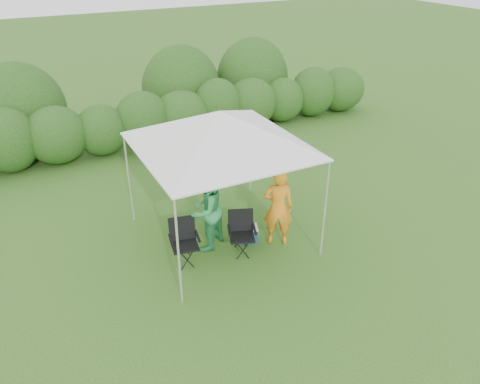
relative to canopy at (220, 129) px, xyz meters
name	(u,v)px	position (x,y,z in m)	size (l,w,h in m)	color
ground	(232,249)	(0.00, -0.50, -2.46)	(70.00, 70.00, 0.00)	#396520
hedge	(146,120)	(0.12, 5.50, -1.64)	(16.43, 1.53, 1.80)	#285219
canopy	(220,129)	(0.00, 0.00, 0.00)	(3.10, 3.10, 2.83)	silver
chair_right	(241,230)	(0.14, -0.63, -1.96)	(0.67, 0.64, 0.89)	black
chair_left	(184,238)	(-1.01, -0.40, -1.95)	(0.64, 0.60, 0.91)	black
man	(278,207)	(0.94, -0.70, -1.62)	(0.62, 0.41, 1.69)	orange
woman	(205,210)	(-0.43, -0.16, -1.58)	(0.86, 0.67, 1.77)	#329A55
cooler	(248,234)	(0.42, -0.39, -2.29)	(0.49, 0.43, 0.35)	navy
bottle	(251,222)	(0.48, -0.43, -1.99)	(0.07, 0.07, 0.25)	#592D0C
lawn_toy	(296,145)	(3.93, 3.14, -2.30)	(0.69, 0.57, 0.34)	yellow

